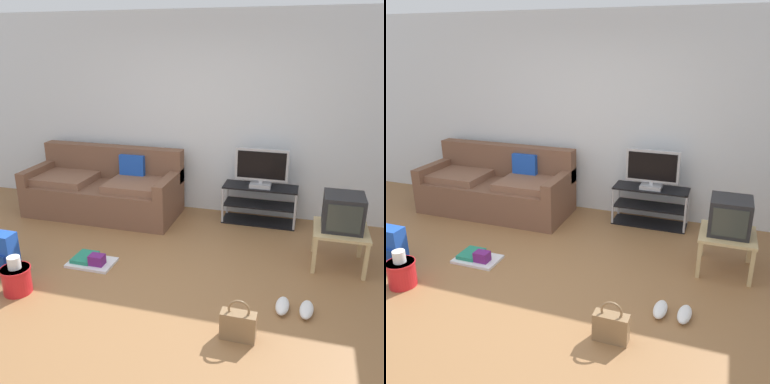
{
  "view_description": "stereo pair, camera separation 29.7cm",
  "coord_description": "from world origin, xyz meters",
  "views": [
    {
      "loc": [
        1.33,
        -3.04,
        2.25
      ],
      "look_at": [
        0.15,
        1.12,
        0.71
      ],
      "focal_mm": 38.54,
      "sensor_mm": 36.0,
      "label": 1
    },
    {
      "loc": [
        1.62,
        -2.94,
        2.25
      ],
      "look_at": [
        0.15,
        1.12,
        0.71
      ],
      "focal_mm": 38.54,
      "sensor_mm": 36.0,
      "label": 2
    }
  ],
  "objects": [
    {
      "name": "cleaning_bucket",
      "position": [
        -1.23,
        -0.19,
        0.16
      ],
      "size": [
        0.29,
        0.29,
        0.38
      ],
      "color": "red",
      "rests_on": "ground_plane"
    },
    {
      "name": "tv_stand",
      "position": [
        0.79,
        2.14,
        0.26
      ],
      "size": [
        0.97,
        0.36,
        0.51
      ],
      "color": "black",
      "rests_on": "ground_plane"
    },
    {
      "name": "handbag",
      "position": [
        0.93,
        -0.27,
        0.13
      ],
      "size": [
        0.29,
        0.11,
        0.36
      ],
      "rotation": [
        0.0,
        0.0,
        0.36
      ],
      "color": "olive",
      "rests_on": "ground_plane"
    },
    {
      "name": "wall_back",
      "position": [
        0.0,
        2.45,
        1.35
      ],
      "size": [
        9.0,
        0.1,
        2.7
      ],
      "primitive_type": "cube",
      "color": "silver",
      "rests_on": "ground_plane"
    },
    {
      "name": "flat_tv",
      "position": [
        0.79,
        2.12,
        0.76
      ],
      "size": [
        0.68,
        0.22,
        0.5
      ],
      "color": "#B2B2B7",
      "rests_on": "tv_stand"
    },
    {
      "name": "sneakers_pair",
      "position": [
        1.36,
        0.21,
        0.05
      ],
      "size": [
        0.35,
        0.28,
        0.09
      ],
      "color": "white",
      "rests_on": "ground_plane"
    },
    {
      "name": "floor_tray",
      "position": [
        -0.82,
        0.49,
        0.04
      ],
      "size": [
        0.49,
        0.34,
        0.14
      ],
      "color": "silver",
      "rests_on": "ground_plane"
    },
    {
      "name": "side_table",
      "position": [
        1.76,
        1.21,
        0.37
      ],
      "size": [
        0.56,
        0.56,
        0.43
      ],
      "color": "tan",
      "rests_on": "ground_plane"
    },
    {
      "name": "backpack",
      "position": [
        -1.65,
        0.11,
        0.21
      ],
      "size": [
        0.33,
        0.25,
        0.43
      ],
      "rotation": [
        0.0,
        0.0,
        0.31
      ],
      "color": "blue",
      "rests_on": "ground_plane"
    },
    {
      "name": "ground_plane",
      "position": [
        0.0,
        0.0,
        -0.01
      ],
      "size": [
        9.0,
        9.8,
        0.02
      ],
      "primitive_type": "cube",
      "color": "olive"
    },
    {
      "name": "couch",
      "position": [
        -1.35,
        1.89,
        0.33
      ],
      "size": [
        2.1,
        0.91,
        0.9
      ],
      "color": "brown",
      "rests_on": "ground_plane"
    },
    {
      "name": "crt_tv",
      "position": [
        1.76,
        1.23,
        0.62
      ],
      "size": [
        0.41,
        0.4,
        0.37
      ],
      "color": "#232326",
      "rests_on": "side_table"
    }
  ]
}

